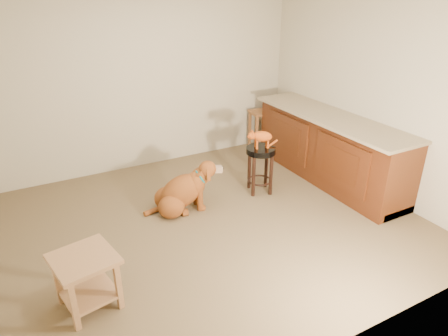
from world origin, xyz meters
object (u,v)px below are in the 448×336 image
golden_retriever (182,192)px  tabby_kitten (261,137)px  padded_stool (260,161)px  side_table (86,274)px  wood_stool (261,130)px

golden_retriever → tabby_kitten: 1.22m
padded_stool → side_table: size_ratio=1.09×
padded_stool → wood_stool: 1.54m
wood_stool → side_table: wood_stool is taller
padded_stool → tabby_kitten: tabby_kitten is taller
golden_retriever → tabby_kitten: (1.09, -0.03, 0.53)m
side_table → tabby_kitten: 2.69m
side_table → golden_retriever: size_ratio=0.57×
side_table → padded_stool: bearing=24.1°
side_table → wood_stool: bearing=35.9°
padded_stool → golden_retriever: size_ratio=0.62×
wood_stool → side_table: 4.05m
wood_stool → tabby_kitten: (-0.86, -1.28, 0.44)m
wood_stool → golden_retriever: bearing=-147.3°
side_table → golden_retriever: golden_retriever is taller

